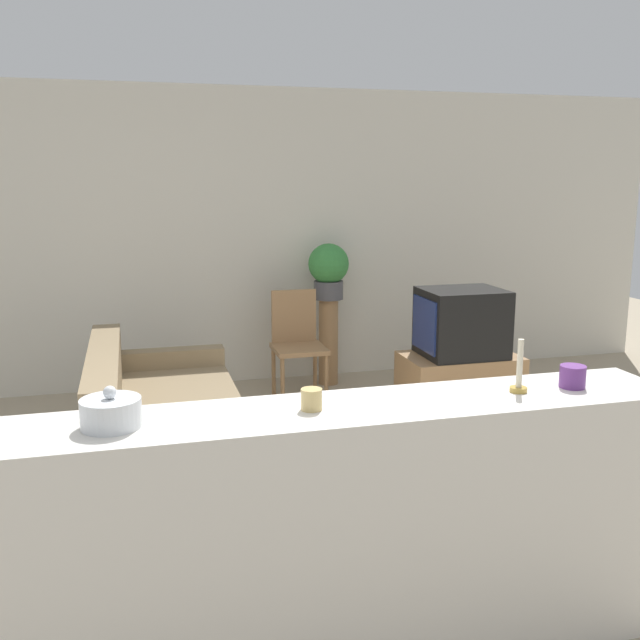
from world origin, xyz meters
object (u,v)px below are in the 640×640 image
(wooden_chair, at_px, (297,339))
(decorative_bowl, at_px, (111,412))
(couch, at_px, (161,423))
(television, at_px, (461,322))
(potted_plant, at_px, (329,269))

(wooden_chair, height_order, decorative_bowl, decorative_bowl)
(couch, distance_m, wooden_chair, 1.73)
(television, height_order, decorative_bowl, decorative_bowl)
(potted_plant, xyz_separation_m, decorative_bowl, (-1.83, -3.75, 0.03))
(wooden_chair, distance_m, decorative_bowl, 3.76)
(decorative_bowl, bearing_deg, couch, 83.94)
(wooden_chair, xyz_separation_m, decorative_bowl, (-1.46, -3.42, 0.59))
(television, relative_size, decorative_bowl, 3.07)
(couch, height_order, decorative_bowl, decorative_bowl)
(potted_plant, height_order, decorative_bowl, potted_plant)
(television, relative_size, wooden_chair, 0.69)
(couch, xyz_separation_m, wooden_chair, (1.22, 1.21, 0.24))
(couch, relative_size, potted_plant, 3.58)
(couch, bearing_deg, potted_plant, 43.86)
(couch, distance_m, television, 2.46)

